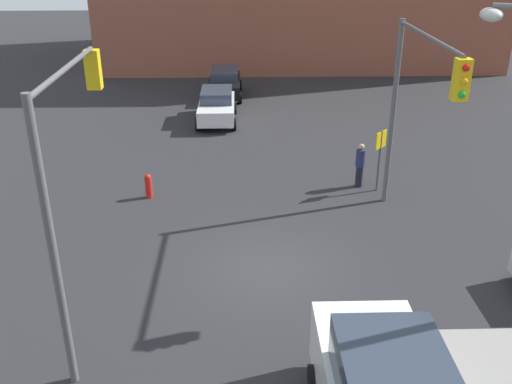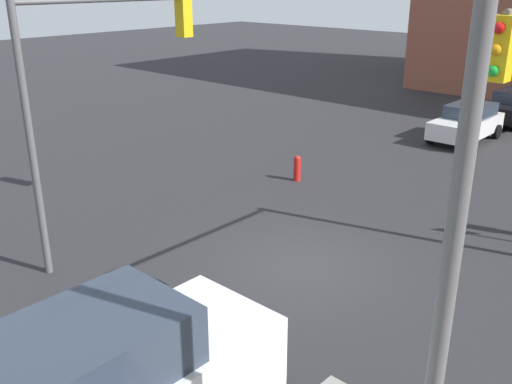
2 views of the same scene
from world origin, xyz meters
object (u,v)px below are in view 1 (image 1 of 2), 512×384
Objects in this scene: hatchback_white at (217,106)px; coupe_black at (225,82)px; traffic_signal_nw_corner at (416,93)px; fire_hydrant at (148,185)px; traffic_signal_se_corner at (70,155)px; pedestrian_waiting at (360,164)px.

coupe_black is at bearing 176.45° from hatchback_white.
traffic_signal_nw_corner is 14.22m from hatchback_white.
coupe_black is at bearing 169.97° from fire_hydrant.
traffic_signal_se_corner is at bearing -62.00° from traffic_signal_nw_corner.
fire_hydrant is at bearing 27.65° from pedestrian_waiting.
traffic_signal_se_corner is 1.48× the size of coupe_black.
traffic_signal_nw_corner is 18.46m from coupe_black.
traffic_signal_se_corner is 6.91× the size of fire_hydrant.
coupe_black is (-16.97, -6.19, -3.81)m from traffic_signal_nw_corner.
hatchback_white is at bearing 166.64° from fire_hydrant.
hatchback_white is 10.27m from pedestrian_waiting.
traffic_signal_nw_corner reaches higher than fire_hydrant.
traffic_signal_nw_corner is 1.56× the size of hatchback_white.
traffic_signal_se_corner reaches higher than hatchback_white.
coupe_black and hatchback_white have the same top height.
hatchback_white is (4.91, -0.30, -0.00)m from coupe_black.
traffic_signal_se_corner reaches higher than pedestrian_waiting.
fire_hydrant is at bearing 177.73° from traffic_signal_se_corner.
traffic_signal_nw_corner is 5.23m from pedestrian_waiting.
pedestrian_waiting is (13.39, 5.49, 0.07)m from coupe_black.
traffic_signal_se_corner is 1.56× the size of hatchback_white.
traffic_signal_se_corner is 8.63m from fire_hydrant.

